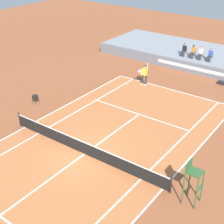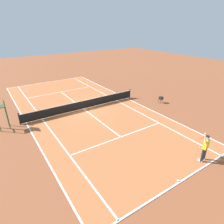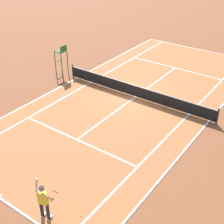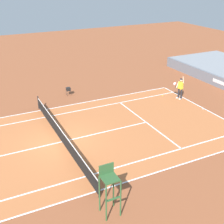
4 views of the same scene
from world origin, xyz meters
The scene contains 6 objects.
ground_plane centered at (0.00, 0.00, 0.00)m, with size 80.00×80.00×0.00m, color brown.
court centered at (0.00, 0.00, 0.01)m, with size 11.08×23.88×0.03m.
net centered at (0.00, 0.00, 0.52)m, with size 11.98×0.10×1.07m.
tennis_player centered at (-2.66, 11.45, 0.99)m, with size 0.75×0.70×2.08m.
tennis_ball centered at (-3.80, 10.51, 0.03)m, with size 0.07×0.07×0.07m, color #D1E533.
umpire_chair centered at (7.05, 0.00, 1.56)m, with size 0.77×0.77×2.44m.
Camera 3 is at (-10.41, 17.47, 10.98)m, focal length 51.53 mm.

